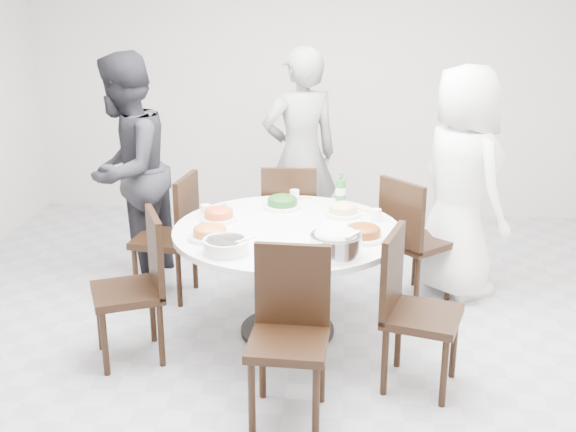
# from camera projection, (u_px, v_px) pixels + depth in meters

# --- Properties ---
(floor) EXTENTS (6.00, 6.00, 0.01)m
(floor) POSITION_uv_depth(u_px,v_px,m) (317.00, 357.00, 4.62)
(floor) COLOR #AAA9AE
(floor) RESTS_ON ground
(wall_back) EXTENTS (6.00, 0.01, 2.80)m
(wall_back) POSITION_uv_depth(u_px,v_px,m) (333.00, 75.00, 7.01)
(wall_back) COLOR silver
(wall_back) RESTS_ON ground
(dining_table) EXTENTS (1.50, 1.50, 0.75)m
(dining_table) POSITION_uv_depth(u_px,v_px,m) (287.00, 281.00, 4.83)
(dining_table) COLOR white
(dining_table) RESTS_ON floor
(chair_ne) EXTENTS (0.59, 0.59, 0.95)m
(chair_ne) POSITION_uv_depth(u_px,v_px,m) (418.00, 239.00, 5.32)
(chair_ne) COLOR black
(chair_ne) RESTS_ON floor
(chair_n) EXTENTS (0.44, 0.44, 0.95)m
(chair_n) POSITION_uv_depth(u_px,v_px,m) (290.00, 220.00, 5.73)
(chair_n) COLOR black
(chair_n) RESTS_ON floor
(chair_nw) EXTENTS (0.47, 0.47, 0.95)m
(chair_nw) POSITION_uv_depth(u_px,v_px,m) (164.00, 236.00, 5.37)
(chair_nw) COLOR black
(chair_nw) RESTS_ON floor
(chair_sw) EXTENTS (0.55, 0.55, 0.95)m
(chair_sw) POSITION_uv_depth(u_px,v_px,m) (127.00, 289.00, 4.47)
(chair_sw) COLOR black
(chair_sw) RESTS_ON floor
(chair_s) EXTENTS (0.44, 0.44, 0.95)m
(chair_s) POSITION_uv_depth(u_px,v_px,m) (288.00, 339.00, 3.85)
(chair_s) COLOR black
(chair_s) RESTS_ON floor
(chair_se) EXTENTS (0.52, 0.52, 0.95)m
(chair_se) POSITION_uv_depth(u_px,v_px,m) (423.00, 313.00, 4.16)
(chair_se) COLOR black
(chair_se) RESTS_ON floor
(diner_right) EXTENTS (0.91, 1.01, 1.73)m
(diner_right) POSITION_uv_depth(u_px,v_px,m) (461.00, 183.00, 5.33)
(diner_right) COLOR white
(diner_right) RESTS_ON floor
(diner_middle) EXTENTS (0.77, 0.66, 1.80)m
(diner_middle) POSITION_uv_depth(u_px,v_px,m) (300.00, 156.00, 5.97)
(diner_middle) COLOR black
(diner_middle) RESTS_ON floor
(diner_left) EXTENTS (0.81, 0.97, 1.80)m
(diner_left) POSITION_uv_depth(u_px,v_px,m) (126.00, 171.00, 5.51)
(diner_left) COLOR black
(diner_left) RESTS_ON floor
(dish_greens) EXTENTS (0.27, 0.27, 0.07)m
(dish_greens) POSITION_uv_depth(u_px,v_px,m) (282.00, 203.00, 5.12)
(dish_greens) COLOR white
(dish_greens) RESTS_ON dining_table
(dish_pale) EXTENTS (0.25, 0.25, 0.07)m
(dish_pale) POSITION_uv_depth(u_px,v_px,m) (343.00, 211.00, 4.96)
(dish_pale) COLOR white
(dish_pale) RESTS_ON dining_table
(dish_orange) EXTENTS (0.25, 0.25, 0.07)m
(dish_orange) POSITION_uv_depth(u_px,v_px,m) (219.00, 216.00, 4.86)
(dish_orange) COLOR white
(dish_orange) RESTS_ON dining_table
(dish_redbrown) EXTENTS (0.29, 0.29, 0.07)m
(dish_redbrown) POSITION_uv_depth(u_px,v_px,m) (363.00, 234.00, 4.52)
(dish_redbrown) COLOR white
(dish_redbrown) RESTS_ON dining_table
(dish_tofu) EXTENTS (0.27, 0.27, 0.07)m
(dish_tofu) POSITION_uv_depth(u_px,v_px,m) (210.00, 233.00, 4.52)
(dish_tofu) COLOR white
(dish_tofu) RESTS_ON dining_table
(rice_bowl) EXTENTS (0.31, 0.31, 0.13)m
(rice_bowl) POSITION_uv_depth(u_px,v_px,m) (336.00, 246.00, 4.24)
(rice_bowl) COLOR silver
(rice_bowl) RESTS_ON dining_table
(soup_bowl) EXTENTS (0.28, 0.28, 0.08)m
(soup_bowl) POSITION_uv_depth(u_px,v_px,m) (226.00, 246.00, 4.29)
(soup_bowl) COLOR white
(soup_bowl) RESTS_ON dining_table
(beverage_bottle) EXTENTS (0.07, 0.07, 0.25)m
(beverage_bottle) POSITION_uv_depth(u_px,v_px,m) (341.00, 189.00, 5.15)
(beverage_bottle) COLOR #2C6E30
(beverage_bottle) RESTS_ON dining_table
(tea_cups) EXTENTS (0.07, 0.07, 0.08)m
(tea_cups) POSITION_uv_depth(u_px,v_px,m) (300.00, 195.00, 5.30)
(tea_cups) COLOR white
(tea_cups) RESTS_ON dining_table
(chopsticks) EXTENTS (0.24, 0.04, 0.01)m
(chopsticks) POSITION_uv_depth(u_px,v_px,m) (295.00, 197.00, 5.35)
(chopsticks) COLOR tan
(chopsticks) RESTS_ON dining_table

